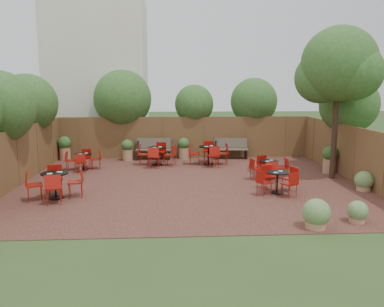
{
  "coord_description": "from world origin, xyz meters",
  "views": [
    {
      "loc": [
        -0.67,
        -13.37,
        3.43
      ],
      "look_at": [
        0.1,
        0.5,
        1.0
      ],
      "focal_mm": 35.91,
      "sensor_mm": 36.0,
      "label": 1
    }
  ],
  "objects": [
    {
      "name": "courtyard_paving",
      "position": [
        0.0,
        0.0,
        0.01
      ],
      "size": [
        12.0,
        10.0,
        0.02
      ],
      "primitive_type": "cube",
      "color": "#341715",
      "rests_on": "ground"
    },
    {
      "name": "overhang_foliage",
      "position": [
        -2.4,
        2.57,
        2.75
      ],
      "size": [
        15.79,
        10.9,
        2.8
      ],
      "color": "#2B551B",
      "rests_on": "ground"
    },
    {
      "name": "courtyard_tree",
      "position": [
        5.38,
        0.41,
        4.06
      ],
      "size": [
        2.83,
        2.73,
        5.56
      ],
      "rotation": [
        0.0,
        0.0,
        -0.36
      ],
      "color": "black",
      "rests_on": "courtyard_paving"
    },
    {
      "name": "park_bench_left",
      "position": [
        -1.48,
        4.63,
        0.54
      ],
      "size": [
        1.66,
        0.65,
        1.01
      ],
      "rotation": [
        0.0,
        0.0,
        -0.08
      ],
      "color": "brown",
      "rests_on": "courtyard_paving"
    },
    {
      "name": "bistro_tables",
      "position": [
        -0.67,
        1.13,
        0.46
      ],
      "size": [
        8.77,
        6.62,
        0.95
      ],
      "color": "black",
      "rests_on": "courtyard_paving"
    },
    {
      "name": "fence_back",
      "position": [
        0.0,
        5.0,
        1.0
      ],
      "size": [
        12.0,
        0.08,
        2.0
      ],
      "primitive_type": "cube",
      "color": "brown",
      "rests_on": "ground"
    },
    {
      "name": "fence_left",
      "position": [
        -6.0,
        0.0,
        1.0
      ],
      "size": [
        0.08,
        10.0,
        2.0
      ],
      "primitive_type": "cube",
      "color": "brown",
      "rests_on": "ground"
    },
    {
      "name": "planters",
      "position": [
        -0.75,
        3.72,
        0.59
      ],
      "size": [
        11.9,
        3.97,
        1.12
      ],
      "color": "#A67653",
      "rests_on": "courtyard_paving"
    },
    {
      "name": "neighbour_building",
      "position": [
        -4.5,
        8.0,
        4.0
      ],
      "size": [
        5.0,
        4.0,
        8.0
      ],
      "primitive_type": "cube",
      "color": "silver",
      "rests_on": "ground"
    },
    {
      "name": "low_shrubs",
      "position": [
        4.05,
        -3.47,
        0.34
      ],
      "size": [
        3.5,
        3.9,
        0.73
      ],
      "color": "#A67653",
      "rests_on": "courtyard_paving"
    },
    {
      "name": "ground",
      "position": [
        0.0,
        0.0,
        0.0
      ],
      "size": [
        80.0,
        80.0,
        0.0
      ],
      "primitive_type": "plane",
      "color": "#354F23",
      "rests_on": "ground"
    },
    {
      "name": "park_bench_right",
      "position": [
        2.21,
        4.63,
        0.52
      ],
      "size": [
        1.62,
        0.61,
        0.98
      ],
      "rotation": [
        0.0,
        0.0,
        -0.06
      ],
      "color": "brown",
      "rests_on": "courtyard_paving"
    },
    {
      "name": "fence_right",
      "position": [
        6.0,
        0.0,
        1.0
      ],
      "size": [
        0.08,
        10.0,
        2.0
      ],
      "primitive_type": "cube",
      "color": "brown",
      "rests_on": "ground"
    }
  ]
}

